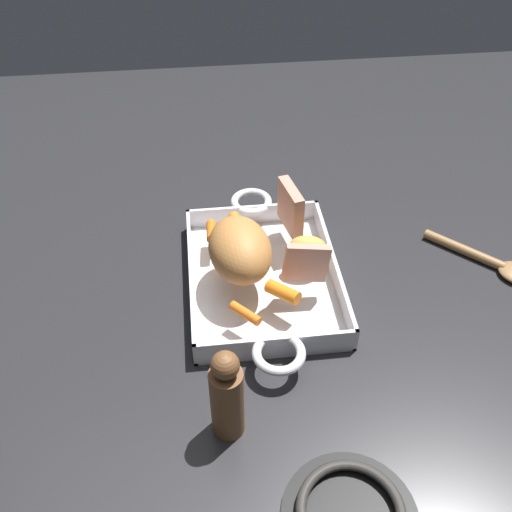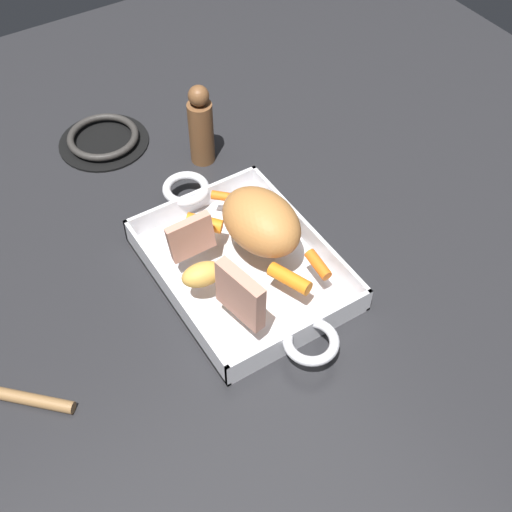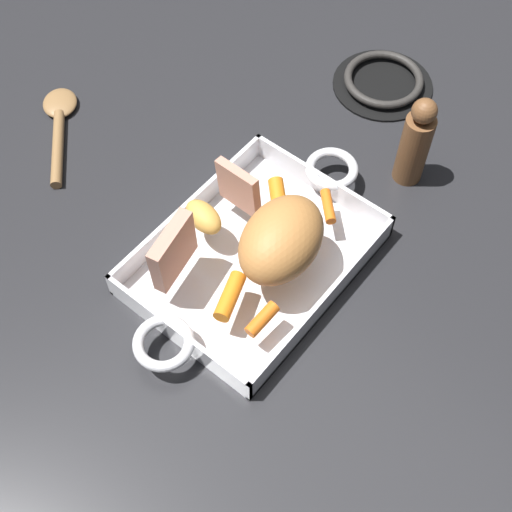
# 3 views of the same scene
# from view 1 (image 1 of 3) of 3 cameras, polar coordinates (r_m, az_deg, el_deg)

# --- Properties ---
(ground_plane) EXTENTS (1.71, 1.71, 0.00)m
(ground_plane) POSITION_cam_1_polar(r_m,az_deg,el_deg) (0.98, 0.69, -2.65)
(ground_plane) COLOR #232326
(roasting_dish) EXTENTS (0.43, 0.24, 0.04)m
(roasting_dish) POSITION_cam_1_polar(r_m,az_deg,el_deg) (0.97, 0.70, -2.09)
(roasting_dish) COLOR silver
(roasting_dish) RESTS_ON ground_plane
(pork_roast) EXTENTS (0.15, 0.12, 0.08)m
(pork_roast) POSITION_cam_1_polar(r_m,az_deg,el_deg) (0.91, -1.60, 0.64)
(pork_roast) COLOR #BA793D
(pork_roast) RESTS_ON roasting_dish
(roast_slice_thick) EXTENTS (0.08, 0.03, 0.08)m
(roast_slice_thick) POSITION_cam_1_polar(r_m,az_deg,el_deg) (0.99, 3.42, 4.76)
(roast_slice_thick) COLOR tan
(roast_slice_thick) RESTS_ON roasting_dish
(roast_slice_outer) EXTENTS (0.02, 0.08, 0.08)m
(roast_slice_outer) POSITION_cam_1_polar(r_m,az_deg,el_deg) (0.90, 4.96, -0.69)
(roast_slice_outer) COLOR tan
(roast_slice_outer) RESTS_ON roasting_dish
(baby_carrot_center_left) EXTENTS (0.05, 0.02, 0.02)m
(baby_carrot_center_left) POSITION_cam_1_polar(r_m,az_deg,el_deg) (1.00, -4.42, 2.45)
(baby_carrot_center_left) COLOR orange
(baby_carrot_center_left) RESTS_ON roasting_dish
(baby_carrot_southeast) EXTENTS (0.06, 0.06, 0.03)m
(baby_carrot_southeast) POSITION_cam_1_polar(r_m,az_deg,el_deg) (0.88, 2.67, -3.58)
(baby_carrot_southeast) COLOR orange
(baby_carrot_southeast) RESTS_ON roasting_dish
(baby_carrot_northwest) EXTENTS (0.07, 0.04, 0.02)m
(baby_carrot_northwest) POSITION_cam_1_polar(r_m,az_deg,el_deg) (1.00, -1.49, 2.81)
(baby_carrot_northwest) COLOR orange
(baby_carrot_northwest) RESTS_ON roasting_dish
(baby_carrot_short) EXTENTS (0.05, 0.05, 0.02)m
(baby_carrot_short) POSITION_cam_1_polar(r_m,az_deg,el_deg) (0.86, -1.06, -5.68)
(baby_carrot_short) COLOR orange
(baby_carrot_short) RESTS_ON roasting_dish
(potato_near_roast) EXTENTS (0.05, 0.07, 0.03)m
(potato_near_roast) POSITION_cam_1_polar(r_m,az_deg,el_deg) (0.95, 5.11, 0.96)
(potato_near_roast) COLOR gold
(potato_near_roast) RESTS_ON roasting_dish
(serving_spoon) EXTENTS (0.17, 0.17, 0.02)m
(serving_spoon) POSITION_cam_1_polar(r_m,az_deg,el_deg) (1.08, 22.39, -0.63)
(serving_spoon) COLOR olive
(serving_spoon) RESTS_ON ground_plane
(pepper_mill) EXTENTS (0.04, 0.04, 0.15)m
(pepper_mill) POSITION_cam_1_polar(r_m,az_deg,el_deg) (0.75, -2.89, -13.67)
(pepper_mill) COLOR brown
(pepper_mill) RESTS_ON ground_plane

